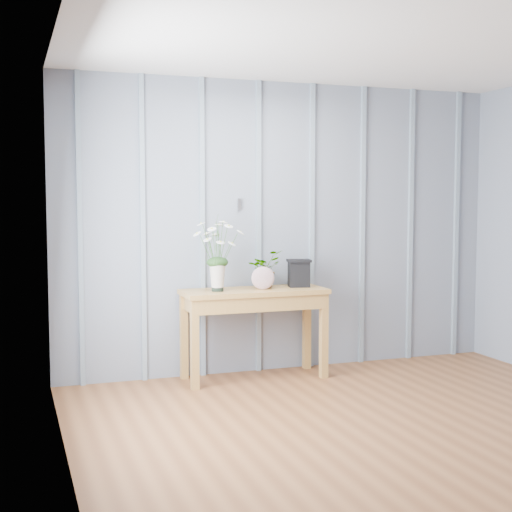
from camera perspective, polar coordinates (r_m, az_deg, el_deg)
name	(u,v)px	position (r m, az deg, el deg)	size (l,w,h in m)	color
ground	(424,453)	(4.48, 13.31, -15.07)	(4.50, 4.50, 0.00)	brown
room_shell	(356,128)	(5.03, 8.04, 10.14)	(4.00, 4.50, 2.50)	gray
sideboard	(254,303)	(5.92, -0.16, -3.77)	(1.20, 0.45, 0.75)	#A47637
daisy_vase	(217,244)	(5.75, -3.11, 0.94)	(0.43, 0.33, 0.61)	black
spider_plant	(264,269)	(5.99, 0.66, -1.05)	(0.28, 0.25, 0.32)	#193B16
felt_disc_vessel	(263,278)	(5.87, 0.56, -1.77)	(0.19, 0.05, 0.19)	#84445A
carved_box	(299,273)	(6.05, 3.45, -1.35)	(0.22, 0.18, 0.23)	black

